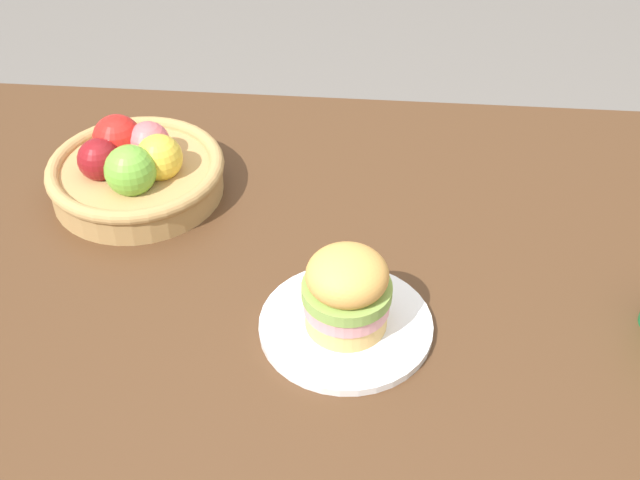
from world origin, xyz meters
TOP-DOWN VIEW (x-y plane):
  - dining_table at (0.00, 0.00)m, footprint 1.40×0.90m
  - plate at (0.08, -0.16)m, footprint 0.24×0.24m
  - sandwich at (0.08, -0.16)m, footprint 0.12×0.12m
  - fruit_basket at (-0.29, 0.12)m, footprint 0.29×0.29m

SIDE VIEW (x-z plane):
  - dining_table at x=0.00m, z-range 0.27..1.02m
  - plate at x=0.08m, z-range 0.75..0.76m
  - fruit_basket at x=-0.29m, z-range 0.74..0.86m
  - sandwich at x=0.08m, z-range 0.76..0.88m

